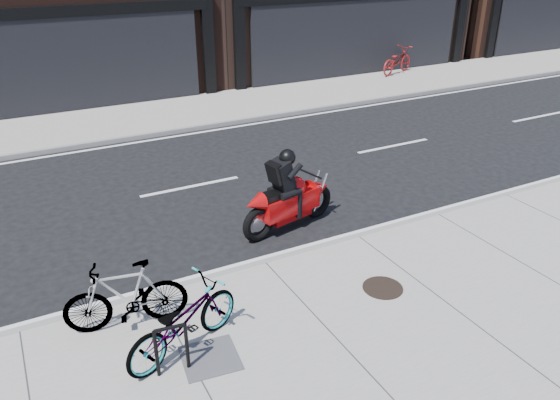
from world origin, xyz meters
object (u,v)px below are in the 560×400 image
utility_grate (210,358)px  bicycle_far (397,61)px  bicycle_front (183,321)px  bicycle_rear (126,296)px  bike_rack (171,345)px  manhole_cover (383,288)px  motorcycle (293,195)px

utility_grate → bicycle_far: bearing=43.6°
bicycle_front → bicycle_rear: size_ratio=1.06×
bicycle_front → bicycle_far: size_ratio=0.91×
bike_rack → bicycle_far: 18.60m
bicycle_rear → manhole_cover: bearing=87.1°
bike_rack → motorcycle: motorcycle is taller
bicycle_far → motorcycle: bearing=112.0°
bicycle_far → utility_grate: (-13.21, -12.56, -0.54)m
bike_rack → utility_grate: (0.51, 0.01, -0.43)m
bicycle_front → bicycle_far: (13.44, 12.24, 0.05)m
bicycle_rear → motorcycle: 4.13m
bicycle_front → bicycle_rear: bearing=10.4°
motorcycle → manhole_cover: 2.82m
bike_rack → utility_grate: 0.67m
bicycle_far → bike_rack: bearing=111.6°
bicycle_rear → motorcycle: motorcycle is taller
bicycle_rear → bicycle_far: size_ratio=0.86×
motorcycle → manhole_cover: size_ratio=3.43×
utility_grate → bicycle_rear: bearing=123.2°
bike_rack → bicycle_front: bearing=51.2°
bicycle_rear → utility_grate: size_ratio=2.36×
motorcycle → utility_grate: bearing=-147.1°
bike_rack → bicycle_rear: (-0.29, 1.22, 0.10)m
bike_rack → bicycle_rear: bicycle_rear is taller
bicycle_rear → utility_grate: 1.54m
bicycle_rear → bicycle_front: bearing=43.2°
bike_rack → bicycle_rear: size_ratio=0.42×
bicycle_far → utility_grate: bicycle_far is taller
bicycle_front → manhole_cover: size_ratio=2.84×
bicycle_rear → bicycle_far: bearing=140.2°
bike_rack → bicycle_far: bicycle_far is taller
bike_rack → utility_grate: size_ratio=0.99×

